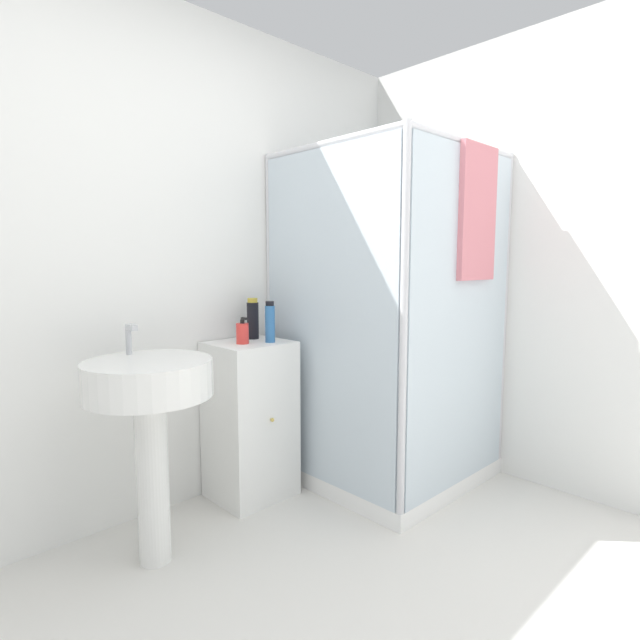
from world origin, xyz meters
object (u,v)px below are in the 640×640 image
Objects in this scene: sink at (150,403)px; shampoo_bottle_blue at (270,322)px; soap_dispenser at (243,333)px; shampoo_bottle_tall_black at (253,319)px.

sink is 0.78m from shampoo_bottle_blue.
soap_dispenser is at bearing 153.58° from shampoo_bottle_blue.
soap_dispenser is at bearing -144.81° from shampoo_bottle_tall_black.
shampoo_bottle_blue is at bearing -92.82° from shampoo_bottle_tall_black.
sink is 0.66m from soap_dispenser.
shampoo_bottle_blue reaches higher than sink.
sink is 7.26× the size of soap_dispenser.
sink is at bearing -170.12° from shampoo_bottle_blue.
shampoo_bottle_tall_black reaches higher than shampoo_bottle_blue.
shampoo_bottle_tall_black is at bearing 35.19° from soap_dispenser.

